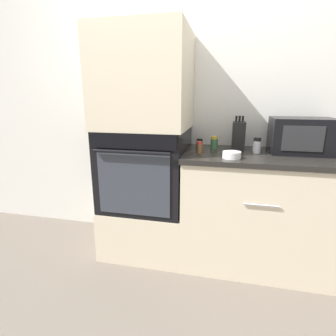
{
  "coord_description": "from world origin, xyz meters",
  "views": [
    {
      "loc": [
        0.29,
        -1.65,
        1.26
      ],
      "look_at": [
        -0.13,
        0.21,
        0.75
      ],
      "focal_mm": 28.0,
      "sensor_mm": 36.0,
      "label": 1
    }
  ],
  "objects_px": {
    "condiment_jar_far": "(199,148)",
    "microwave": "(301,136)",
    "knife_block": "(238,136)",
    "condiment_jar_mid": "(214,143)",
    "bowl": "(232,155)",
    "condiment_jar_back": "(200,143)",
    "wall_oven": "(146,168)",
    "condiment_jar_near": "(257,146)"
  },
  "relations": [
    {
      "from": "microwave",
      "to": "knife_block",
      "type": "xyz_separation_m",
      "value": [
        -0.43,
        0.04,
        -0.02
      ]
    },
    {
      "from": "condiment_jar_mid",
      "to": "condiment_jar_back",
      "type": "bearing_deg",
      "value": 162.66
    },
    {
      "from": "bowl",
      "to": "condiment_jar_far",
      "type": "xyz_separation_m",
      "value": [
        -0.23,
        0.11,
        0.02
      ]
    },
    {
      "from": "knife_block",
      "to": "bowl",
      "type": "xyz_separation_m",
      "value": [
        -0.05,
        -0.33,
        -0.09
      ]
    },
    {
      "from": "condiment_jar_mid",
      "to": "knife_block",
      "type": "bearing_deg",
      "value": 3.93
    },
    {
      "from": "wall_oven",
      "to": "condiment_jar_far",
      "type": "xyz_separation_m",
      "value": [
        0.43,
        -0.07,
        0.19
      ]
    },
    {
      "from": "condiment_jar_mid",
      "to": "bowl",
      "type": "bearing_deg",
      "value": -66.92
    },
    {
      "from": "knife_block",
      "to": "condiment_jar_near",
      "type": "relative_size",
      "value": 2.26
    },
    {
      "from": "microwave",
      "to": "condiment_jar_far",
      "type": "height_order",
      "value": "microwave"
    },
    {
      "from": "condiment_jar_near",
      "to": "condiment_jar_back",
      "type": "relative_size",
      "value": 1.64
    },
    {
      "from": "microwave",
      "to": "bowl",
      "type": "xyz_separation_m",
      "value": [
        -0.48,
        -0.29,
        -0.1
      ]
    },
    {
      "from": "knife_block",
      "to": "condiment_jar_mid",
      "type": "relative_size",
      "value": 2.6
    },
    {
      "from": "bowl",
      "to": "condiment_jar_back",
      "type": "distance_m",
      "value": 0.43
    },
    {
      "from": "wall_oven",
      "to": "knife_block",
      "type": "bearing_deg",
      "value": 11.49
    },
    {
      "from": "knife_block",
      "to": "condiment_jar_far",
      "type": "distance_m",
      "value": 0.36
    },
    {
      "from": "condiment_jar_near",
      "to": "condiment_jar_far",
      "type": "height_order",
      "value": "condiment_jar_near"
    },
    {
      "from": "condiment_jar_near",
      "to": "bowl",
      "type": "bearing_deg",
      "value": -130.33
    },
    {
      "from": "condiment_jar_far",
      "to": "condiment_jar_back",
      "type": "relative_size",
      "value": 1.22
    },
    {
      "from": "wall_oven",
      "to": "microwave",
      "type": "height_order",
      "value": "microwave"
    },
    {
      "from": "condiment_jar_back",
      "to": "microwave",
      "type": "bearing_deg",
      "value": -4.99
    },
    {
      "from": "bowl",
      "to": "condiment_jar_back",
      "type": "relative_size",
      "value": 1.75
    },
    {
      "from": "condiment_jar_mid",
      "to": "condiment_jar_back",
      "type": "distance_m",
      "value": 0.13
    },
    {
      "from": "condiment_jar_near",
      "to": "condiment_jar_back",
      "type": "distance_m",
      "value": 0.45
    },
    {
      "from": "microwave",
      "to": "condiment_jar_back",
      "type": "bearing_deg",
      "value": 175.01
    },
    {
      "from": "condiment_jar_back",
      "to": "knife_block",
      "type": "bearing_deg",
      "value": -4.66
    },
    {
      "from": "condiment_jar_far",
      "to": "wall_oven",
      "type": "bearing_deg",
      "value": 170.82
    },
    {
      "from": "wall_oven",
      "to": "bowl",
      "type": "xyz_separation_m",
      "value": [
        0.66,
        -0.18,
        0.18
      ]
    },
    {
      "from": "bowl",
      "to": "condiment_jar_near",
      "type": "distance_m",
      "value": 0.28
    },
    {
      "from": "knife_block",
      "to": "condiment_jar_back",
      "type": "bearing_deg",
      "value": 175.34
    },
    {
      "from": "condiment_jar_back",
      "to": "condiment_jar_far",
      "type": "bearing_deg",
      "value": -84.18
    },
    {
      "from": "condiment_jar_far",
      "to": "microwave",
      "type": "bearing_deg",
      "value": 13.77
    },
    {
      "from": "bowl",
      "to": "microwave",
      "type": "bearing_deg",
      "value": 30.73
    },
    {
      "from": "condiment_jar_near",
      "to": "condiment_jar_far",
      "type": "distance_m",
      "value": 0.42
    },
    {
      "from": "knife_block",
      "to": "bowl",
      "type": "height_order",
      "value": "knife_block"
    },
    {
      "from": "condiment_jar_near",
      "to": "condiment_jar_mid",
      "type": "xyz_separation_m",
      "value": [
        -0.31,
        0.11,
        -0.01
      ]
    },
    {
      "from": "knife_block",
      "to": "condiment_jar_back",
      "type": "height_order",
      "value": "knife_block"
    },
    {
      "from": "microwave",
      "to": "condiment_jar_near",
      "type": "xyz_separation_m",
      "value": [
        -0.31,
        -0.08,
        -0.07
      ]
    },
    {
      "from": "condiment_jar_back",
      "to": "wall_oven",
      "type": "bearing_deg",
      "value": -157.54
    },
    {
      "from": "wall_oven",
      "to": "bowl",
      "type": "height_order",
      "value": "wall_oven"
    },
    {
      "from": "condiment_jar_mid",
      "to": "condiment_jar_far",
      "type": "height_order",
      "value": "condiment_jar_mid"
    },
    {
      "from": "bowl",
      "to": "condiment_jar_mid",
      "type": "xyz_separation_m",
      "value": [
        -0.13,
        0.31,
        0.03
      ]
    },
    {
      "from": "wall_oven",
      "to": "condiment_jar_near",
      "type": "relative_size",
      "value": 5.66
    }
  ]
}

